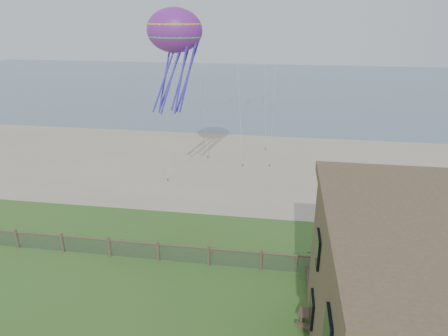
{
  "coord_description": "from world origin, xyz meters",
  "views": [
    {
      "loc": [
        3.79,
        -13.02,
        13.66
      ],
      "look_at": [
        0.58,
        8.0,
        5.27
      ],
      "focal_mm": 32.0,
      "sensor_mm": 36.0,
      "label": 1
    }
  ],
  "objects": [
    {
      "name": "ocean",
      "position": [
        0.0,
        66.0,
        0.0
      ],
      "size": [
        160.0,
        68.0,
        0.02
      ],
      "primitive_type": "cube",
      "color": "slate",
      "rests_on": "ground"
    },
    {
      "name": "picnic_table",
      "position": [
        5.78,
        1.87,
        0.34
      ],
      "size": [
        1.88,
        1.6,
        0.68
      ],
      "primitive_type": null,
      "rotation": [
        0.0,
        0.0,
        -0.27
      ],
      "color": "#503B2D",
      "rests_on": "ground"
    },
    {
      "name": "sand_beach",
      "position": [
        0.0,
        22.0,
        0.0
      ],
      "size": [
        72.0,
        20.0,
        0.02
      ],
      "primitive_type": "cube",
      "color": "tan",
      "rests_on": "ground"
    },
    {
      "name": "chainlink_fence",
      "position": [
        0.0,
        6.0,
        0.55
      ],
      "size": [
        36.2,
        0.2,
        1.25
      ],
      "primitive_type": null,
      "color": "#503C2D",
      "rests_on": "ground"
    },
    {
      "name": "octopus_kite",
      "position": [
        -3.77,
        14.47,
        10.49
      ],
      "size": [
        4.18,
        3.36,
        7.6
      ],
      "primitive_type": null,
      "rotation": [
        0.0,
        0.0,
        -0.22
      ],
      "color": "red"
    }
  ]
}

